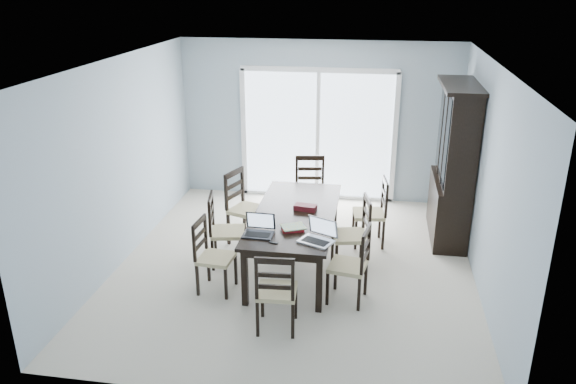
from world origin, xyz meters
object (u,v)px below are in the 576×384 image
(laptop_silver, at_px, (316,237))
(laptop_dark, at_px, (258,231))
(chair_end_far, at_px, (310,183))
(cell_phone, at_px, (274,242))
(chair_left_mid, at_px, (220,222))
(chair_right_mid, at_px, (358,226))
(chair_right_far, at_px, (376,205))
(china_hutch, at_px, (454,165))
(dining_table, at_px, (295,218))
(game_box, at_px, (305,207))
(chair_right_near, at_px, (356,257))
(hot_tub, at_px, (307,151))
(chair_left_near, at_px, (209,248))
(chair_left_far, at_px, (242,199))
(chair_end_near, at_px, (276,285))

(laptop_silver, bearing_deg, laptop_dark, -161.57)
(chair_end_far, height_order, cell_phone, chair_end_far)
(laptop_silver, bearing_deg, chair_left_mid, 175.64)
(chair_left_mid, bearing_deg, chair_right_mid, 84.38)
(laptop_dark, bearing_deg, chair_right_far, 51.09)
(china_hutch, bearing_deg, chair_right_mid, -136.80)
(chair_right_mid, height_order, cell_phone, chair_right_mid)
(cell_phone, bearing_deg, dining_table, 96.81)
(china_hutch, xyz_separation_m, chair_right_far, (-1.03, -0.42, -0.49))
(chair_left_mid, relative_size, chair_end_far, 0.94)
(dining_table, xyz_separation_m, game_box, (0.11, 0.10, 0.11))
(china_hutch, relative_size, chair_right_near, 2.06)
(chair_right_mid, xyz_separation_m, chair_right_far, (0.22, 0.75, -0.01))
(hot_tub, bearing_deg, cell_phone, -87.54)
(chair_end_far, relative_size, laptop_dark, 3.37)
(china_hutch, xyz_separation_m, chair_left_near, (-2.94, -1.98, -0.53))
(china_hutch, xyz_separation_m, laptop_dark, (-2.34, -1.97, -0.26))
(dining_table, height_order, chair_right_far, chair_right_far)
(chair_left_far, height_order, chair_end_far, chair_left_far)
(dining_table, bearing_deg, chair_right_far, 39.78)
(chair_right_mid, xyz_separation_m, game_box, (-0.67, 0.02, 0.20))
(laptop_silver, relative_size, game_box, 1.57)
(china_hutch, height_order, chair_left_far, china_hutch)
(dining_table, bearing_deg, chair_left_near, -141.50)
(chair_right_mid, relative_size, chair_end_far, 0.95)
(hot_tub, bearing_deg, chair_right_near, -75.42)
(chair_right_far, bearing_deg, laptop_dark, 131.65)
(laptop_silver, distance_m, hot_tub, 4.36)
(laptop_dark, bearing_deg, chair_right_near, 1.54)
(dining_table, xyz_separation_m, chair_end_near, (0.02, -1.47, -0.10))
(chair_end_far, bearing_deg, hot_tub, -90.37)
(cell_phone, bearing_deg, chair_right_far, 71.03)
(dining_table, relative_size, game_box, 7.92)
(dining_table, distance_m, chair_right_near, 1.08)
(chair_right_mid, distance_m, game_box, 0.70)
(chair_left_near, bearing_deg, cell_phone, 83.69)
(laptop_dark, bearing_deg, chair_left_far, 112.52)
(chair_right_near, relative_size, hot_tub, 0.55)
(laptop_dark, distance_m, laptop_silver, 0.68)
(chair_right_mid, distance_m, chair_end_far, 1.58)
(dining_table, distance_m, laptop_dark, 0.80)
(chair_left_mid, height_order, game_box, chair_left_mid)
(chair_left_far, distance_m, cell_phone, 1.69)
(china_hutch, height_order, laptop_silver, china_hutch)
(chair_left_far, height_order, chair_right_mid, chair_left_far)
(china_hutch, height_order, chair_end_near, china_hutch)
(dining_table, height_order, china_hutch, china_hutch)
(laptop_dark, xyz_separation_m, laptop_silver, (0.67, -0.07, 0.00))
(china_hutch, distance_m, laptop_silver, 2.65)
(chair_end_near, relative_size, game_box, 3.87)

